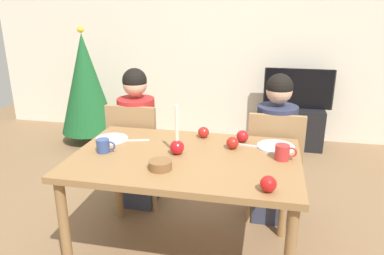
% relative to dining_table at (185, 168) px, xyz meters
% --- Properties ---
extents(back_wall, '(6.40, 0.10, 2.60)m').
position_rel_dining_table_xyz_m(back_wall, '(0.00, 2.60, 0.63)').
color(back_wall, beige).
rests_on(back_wall, ground).
extents(dining_table, '(1.40, 0.90, 0.75)m').
position_rel_dining_table_xyz_m(dining_table, '(0.00, 0.00, 0.00)').
color(dining_table, olive).
rests_on(dining_table, ground).
extents(chair_left, '(0.40, 0.40, 0.90)m').
position_rel_dining_table_xyz_m(chair_left, '(-0.55, 0.61, -0.15)').
color(chair_left, '#99754C').
rests_on(chair_left, ground).
extents(chair_right, '(0.40, 0.40, 0.90)m').
position_rel_dining_table_xyz_m(chair_right, '(0.55, 0.61, -0.15)').
color(chair_right, '#99754C').
rests_on(chair_right, ground).
extents(person_left_child, '(0.30, 0.30, 1.17)m').
position_rel_dining_table_xyz_m(person_left_child, '(-0.55, 0.64, -0.10)').
color(person_left_child, '#33384C').
rests_on(person_left_child, ground).
extents(person_right_child, '(0.30, 0.30, 1.17)m').
position_rel_dining_table_xyz_m(person_right_child, '(0.55, 0.64, -0.10)').
color(person_right_child, '#33384C').
rests_on(person_right_child, ground).
extents(tv_stand, '(0.64, 0.40, 0.48)m').
position_rel_dining_table_xyz_m(tv_stand, '(0.82, 2.30, -0.43)').
color(tv_stand, black).
rests_on(tv_stand, ground).
extents(tv, '(0.79, 0.05, 0.46)m').
position_rel_dining_table_xyz_m(tv, '(0.82, 2.30, 0.04)').
color(tv, black).
rests_on(tv, tv_stand).
extents(christmas_tree, '(0.66, 0.66, 1.41)m').
position_rel_dining_table_xyz_m(christmas_tree, '(-1.68, 1.95, 0.07)').
color(christmas_tree, brown).
rests_on(christmas_tree, ground).
extents(candle_centerpiece, '(0.09, 0.09, 0.32)m').
position_rel_dining_table_xyz_m(candle_centerpiece, '(-0.06, 0.02, 0.15)').
color(candle_centerpiece, red).
rests_on(candle_centerpiece, dining_table).
extents(plate_left, '(0.22, 0.22, 0.01)m').
position_rel_dining_table_xyz_m(plate_left, '(-0.57, 0.18, 0.09)').
color(plate_left, white).
rests_on(plate_left, dining_table).
extents(plate_right, '(0.24, 0.24, 0.01)m').
position_rel_dining_table_xyz_m(plate_right, '(0.55, 0.26, 0.09)').
color(plate_right, silver).
rests_on(plate_right, dining_table).
extents(mug_left, '(0.13, 0.08, 0.09)m').
position_rel_dining_table_xyz_m(mug_left, '(-0.52, -0.05, 0.13)').
color(mug_left, '#33477F').
rests_on(mug_left, dining_table).
extents(mug_right, '(0.13, 0.09, 0.09)m').
position_rel_dining_table_xyz_m(mug_right, '(0.59, 0.07, 0.13)').
color(mug_right, '#B72D2D').
rests_on(mug_right, dining_table).
extents(fork_left, '(0.18, 0.06, 0.01)m').
position_rel_dining_table_xyz_m(fork_left, '(-0.39, 0.19, 0.09)').
color(fork_left, silver).
rests_on(fork_left, dining_table).
extents(fork_right, '(0.18, 0.04, 0.01)m').
position_rel_dining_table_xyz_m(fork_right, '(0.38, 0.25, 0.09)').
color(fork_right, silver).
rests_on(fork_right, dining_table).
extents(bowl_walnuts, '(0.13, 0.13, 0.05)m').
position_rel_dining_table_xyz_m(bowl_walnuts, '(-0.10, -0.22, 0.11)').
color(bowl_walnuts, brown).
rests_on(bowl_walnuts, dining_table).
extents(apple_near_candle, '(0.08, 0.08, 0.08)m').
position_rel_dining_table_xyz_m(apple_near_candle, '(0.27, 0.18, 0.12)').
color(apple_near_candle, '#AF1E15').
rests_on(apple_near_candle, dining_table).
extents(apple_by_left_plate, '(0.08, 0.08, 0.08)m').
position_rel_dining_table_xyz_m(apple_by_left_plate, '(0.33, 0.32, 0.12)').
color(apple_by_left_plate, '#AE161B').
rests_on(apple_by_left_plate, dining_table).
extents(apple_by_right_mug, '(0.08, 0.08, 0.08)m').
position_rel_dining_table_xyz_m(apple_by_right_mug, '(0.51, -0.36, 0.13)').
color(apple_by_right_mug, red).
rests_on(apple_by_right_mug, dining_table).
extents(apple_far_edge, '(0.08, 0.08, 0.08)m').
position_rel_dining_table_xyz_m(apple_far_edge, '(0.05, 0.35, 0.12)').
color(apple_far_edge, '#AF1E17').
rests_on(apple_far_edge, dining_table).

